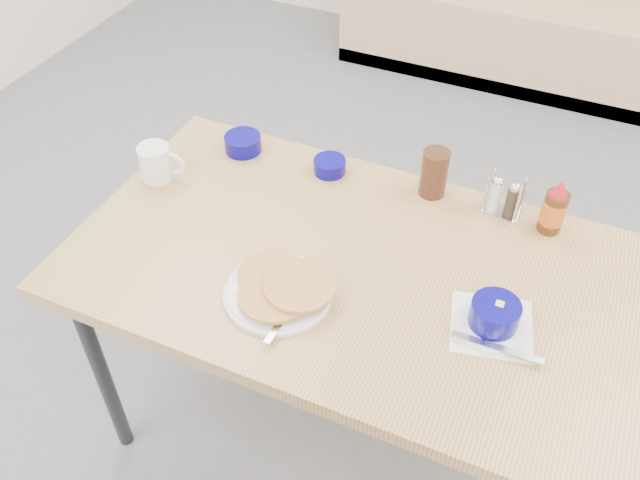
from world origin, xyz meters
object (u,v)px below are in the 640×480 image
at_px(booth_bench, 528,8).
at_px(pancake_plate, 280,289).
at_px(condiment_caddy, 503,199).
at_px(coffee_mug, 157,162).
at_px(syrup_bottle, 554,209).
at_px(dining_table, 352,281).
at_px(grits_setting, 494,318).
at_px(amber_tumbler, 434,173).
at_px(creamer_bowl, 243,143).
at_px(butter_bowl, 330,166).

relative_size(booth_bench, pancake_plate, 6.89).
bearing_deg(condiment_caddy, coffee_mug, -158.22).
xyz_separation_m(condiment_caddy, syrup_bottle, (0.13, -0.02, 0.02)).
distance_m(dining_table, grits_setting, 0.37).
xyz_separation_m(coffee_mug, amber_tumbler, (0.72, 0.24, 0.02)).
height_order(creamer_bowl, butter_bowl, creamer_bowl).
xyz_separation_m(amber_tumbler, syrup_bottle, (0.32, -0.02, -0.00)).
bearing_deg(booth_bench, amber_tumbler, -87.54).
bearing_deg(syrup_bottle, grits_setting, -98.37).
bearing_deg(booth_bench, creamer_bowl, -101.94).
relative_size(dining_table, butter_bowl, 15.36).
xyz_separation_m(pancake_plate, coffee_mug, (-0.51, 0.26, 0.03)).
height_order(pancake_plate, creamer_bowl, creamer_bowl).
xyz_separation_m(creamer_bowl, amber_tumbler, (0.57, 0.04, 0.04)).
relative_size(pancake_plate, syrup_bottle, 1.76).
height_order(pancake_plate, amber_tumbler, amber_tumbler).
bearing_deg(syrup_bottle, booth_bench, 100.59).
relative_size(coffee_mug, grits_setting, 0.55).
relative_size(pancake_plate, condiment_caddy, 2.23).
bearing_deg(butter_bowl, booth_bench, 84.91).
distance_m(dining_table, syrup_bottle, 0.54).
height_order(pancake_plate, syrup_bottle, syrup_bottle).
relative_size(grits_setting, condiment_caddy, 1.89).
xyz_separation_m(butter_bowl, condiment_caddy, (0.48, 0.03, 0.02)).
xyz_separation_m(coffee_mug, butter_bowl, (0.43, 0.22, -0.03)).
bearing_deg(coffee_mug, booth_bench, 75.62).
bearing_deg(dining_table, butter_bowl, 122.35).
bearing_deg(condiment_caddy, amber_tumbler, -173.28).
distance_m(creamer_bowl, amber_tumbler, 0.57).
xyz_separation_m(coffee_mug, condiment_caddy, (0.91, 0.24, -0.01)).
bearing_deg(booth_bench, pancake_plate, -92.48).
bearing_deg(pancake_plate, amber_tumbler, 67.27).
bearing_deg(grits_setting, syrup_bottle, 81.63).
bearing_deg(butter_bowl, grits_setting, -33.70).
bearing_deg(amber_tumbler, creamer_bowl, -176.32).
distance_m(coffee_mug, creamer_bowl, 0.26).
distance_m(butter_bowl, condiment_caddy, 0.48).
bearing_deg(dining_table, amber_tumbler, 74.53).
xyz_separation_m(booth_bench, pancake_plate, (-0.12, -2.70, 0.43)).
distance_m(booth_bench, coffee_mug, 2.56).
distance_m(booth_bench, pancake_plate, 2.73).
bearing_deg(pancake_plate, condiment_caddy, 51.38).
height_order(booth_bench, condiment_caddy, booth_bench).
relative_size(dining_table, condiment_caddy, 11.32).
xyz_separation_m(pancake_plate, condiment_caddy, (0.40, 0.50, 0.02)).
relative_size(booth_bench, creamer_bowl, 17.68).
distance_m(coffee_mug, syrup_bottle, 1.06).
distance_m(pancake_plate, grits_setting, 0.49).
height_order(grits_setting, condiment_caddy, condiment_caddy).
relative_size(dining_table, grits_setting, 5.99).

